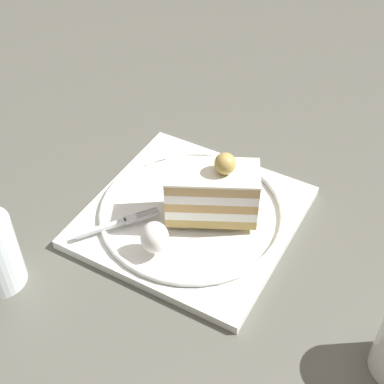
% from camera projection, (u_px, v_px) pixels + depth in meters
% --- Properties ---
extents(ground_plane, '(2.40, 2.40, 0.00)m').
position_uv_depth(ground_plane, '(214.00, 218.00, 0.73)').
color(ground_plane, '#53524A').
extents(dessert_plate, '(0.28, 0.28, 0.02)m').
position_uv_depth(dessert_plate, '(192.00, 215.00, 0.72)').
color(dessert_plate, white).
rests_on(dessert_plate, ground_plane).
extents(cake_slice, '(0.13, 0.09, 0.10)m').
position_uv_depth(cake_slice, '(213.00, 192.00, 0.68)').
color(cake_slice, tan).
rests_on(cake_slice, dessert_plate).
extents(whipped_cream_dollop, '(0.03, 0.03, 0.04)m').
position_uv_depth(whipped_cream_dollop, '(155.00, 237.00, 0.65)').
color(whipped_cream_dollop, white).
rests_on(whipped_cream_dollop, dessert_plate).
extents(fork, '(0.08, 0.08, 0.00)m').
position_uv_depth(fork, '(120.00, 222.00, 0.69)').
color(fork, silver).
rests_on(fork, dessert_plate).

